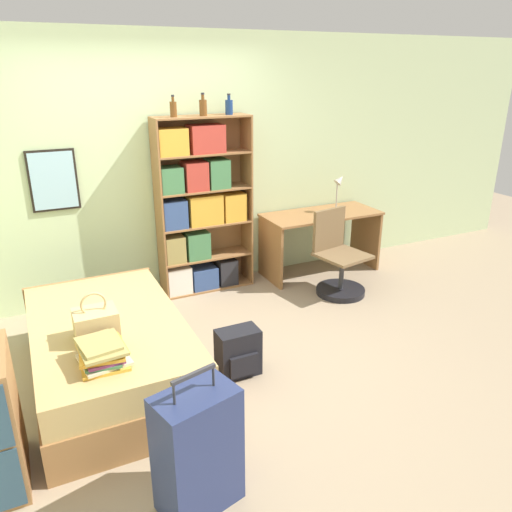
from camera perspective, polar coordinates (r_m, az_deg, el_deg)
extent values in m
plane|color=gray|center=(4.23, -5.92, -11.53)|extent=(14.00, 14.00, 0.00)
cube|color=beige|center=(5.13, -12.38, 9.63)|extent=(10.00, 0.06, 2.60)
cube|color=black|center=(4.97, -22.15, 7.99)|extent=(0.42, 0.02, 0.56)
cube|color=#99C1D6|center=(4.96, -22.13, 7.97)|extent=(0.38, 0.01, 0.52)
cube|color=olive|center=(4.01, -16.16, -11.81)|extent=(1.08, 1.81, 0.29)
cube|color=tan|center=(3.88, -16.53, -8.62)|extent=(1.05, 1.78, 0.22)
cube|color=olive|center=(4.74, -18.23, -5.26)|extent=(1.08, 0.04, 0.51)
cube|color=tan|center=(3.59, -17.81, -7.46)|extent=(0.28, 0.23, 0.21)
torus|color=tan|center=(3.52, -18.08, -5.26)|extent=(0.17, 0.02, 0.17)
cube|color=gold|center=(3.34, -16.94, -11.52)|extent=(0.30, 0.32, 0.02)
cube|color=beige|center=(3.33, -16.94, -11.26)|extent=(0.32, 0.33, 0.02)
cube|color=#427A4C|center=(3.32, -17.04, -10.94)|extent=(0.26, 0.33, 0.02)
cube|color=#7A336B|center=(3.31, -17.10, -10.68)|extent=(0.23, 0.31, 0.02)
cube|color=gold|center=(3.30, -17.23, -10.40)|extent=(0.30, 0.33, 0.02)
cube|color=gold|center=(3.30, -17.19, -10.03)|extent=(0.29, 0.31, 0.01)
cube|color=#99894C|center=(3.29, -17.32, -9.83)|extent=(0.29, 0.37, 0.02)
cube|color=#99894C|center=(3.28, -17.56, -9.56)|extent=(0.26, 0.31, 0.02)
cube|color=navy|center=(2.85, -6.68, -21.22)|extent=(0.48, 0.37, 0.71)
cylinder|color=#2D2D33|center=(2.54, -9.36, -15.27)|extent=(0.01, 0.01, 0.12)
cylinder|color=#2D2D33|center=(2.64, -4.90, -13.45)|extent=(0.01, 0.01, 0.12)
cube|color=#2D2D33|center=(2.55, -7.14, -13.25)|extent=(0.25, 0.09, 0.02)
cube|color=olive|center=(5.05, -11.01, 4.94)|extent=(0.02, 0.30, 1.81)
cube|color=olive|center=(5.35, -1.08, 6.23)|extent=(0.02, 0.30, 1.81)
cube|color=olive|center=(5.31, -6.44, 5.99)|extent=(0.97, 0.01, 1.81)
cube|color=olive|center=(5.48, -5.56, -3.46)|extent=(0.94, 0.30, 0.02)
cube|color=olive|center=(5.35, -5.69, 0.00)|extent=(0.94, 0.30, 0.02)
cube|color=olive|center=(5.23, -5.83, 3.71)|extent=(0.94, 0.30, 0.02)
cube|color=olive|center=(5.14, -5.98, 7.58)|extent=(0.94, 0.30, 0.02)
cube|color=olive|center=(5.06, -6.13, 11.57)|extent=(0.94, 0.30, 0.02)
cube|color=olive|center=(5.02, -6.29, 15.56)|extent=(0.94, 0.30, 0.02)
cube|color=silver|center=(5.32, -8.91, -2.64)|extent=(0.25, 0.22, 0.29)
cube|color=#334C84|center=(5.41, -6.03, -2.41)|extent=(0.27, 0.22, 0.23)
cube|color=#232328|center=(5.48, -3.45, -1.69)|extent=(0.20, 0.22, 0.28)
cube|color=#99894C|center=(5.18, -9.39, 0.85)|extent=(0.20, 0.22, 0.27)
cube|color=#427A4C|center=(5.25, -6.80, 1.30)|extent=(0.24, 0.22, 0.28)
cube|color=#334C84|center=(5.08, -9.42, 4.79)|extent=(0.24, 0.22, 0.29)
cube|color=gold|center=(5.17, -5.95, 5.35)|extent=(0.35, 0.22, 0.30)
cube|color=gold|center=(5.28, -2.72, 5.70)|extent=(0.24, 0.22, 0.29)
cube|color=#427A4C|center=(4.99, -9.79, 8.58)|extent=(0.22, 0.22, 0.25)
cube|color=#B2382D|center=(5.06, -7.02, 9.08)|extent=(0.23, 0.22, 0.28)
cube|color=#427A4C|center=(5.14, -4.46, 9.40)|extent=(0.21, 0.22, 0.29)
cube|color=gold|center=(4.94, -9.66, 12.76)|extent=(0.29, 0.22, 0.25)
cube|color=#B2382D|center=(5.04, -5.75, 13.20)|extent=(0.34, 0.22, 0.27)
cylinder|color=brown|center=(4.89, -9.42, 16.20)|extent=(0.06, 0.06, 0.14)
cylinder|color=brown|center=(4.89, -9.49, 17.27)|extent=(0.03, 0.03, 0.04)
cylinder|color=#232328|center=(4.89, -9.51, 17.62)|extent=(0.03, 0.03, 0.02)
cylinder|color=brown|center=(4.98, -6.07, 16.49)|extent=(0.07, 0.07, 0.15)
cylinder|color=brown|center=(4.97, -6.11, 17.61)|extent=(0.03, 0.03, 0.05)
cylinder|color=#232328|center=(4.97, -6.12, 17.98)|extent=(0.03, 0.03, 0.02)
cylinder|color=navy|center=(5.09, -3.10, 16.61)|extent=(0.08, 0.08, 0.14)
cylinder|color=navy|center=(5.09, -3.12, 17.63)|extent=(0.03, 0.03, 0.04)
cylinder|color=#232328|center=(5.09, -3.13, 17.97)|extent=(0.03, 0.03, 0.02)
cube|color=olive|center=(5.69, 7.49, 4.77)|extent=(1.33, 0.58, 0.02)
cube|color=olive|center=(5.49, 1.65, 0.43)|extent=(0.03, 0.54, 0.69)
cube|color=olive|center=(6.16, 12.40, 2.23)|extent=(0.03, 0.54, 0.69)
cylinder|color=#ADA89E|center=(5.77, 9.11, 5.12)|extent=(0.11, 0.11, 0.02)
cylinder|color=#ADA89E|center=(5.73, 9.20, 6.77)|extent=(0.02, 0.02, 0.33)
cone|color=#ADA89E|center=(5.70, 9.59, 8.61)|extent=(0.14, 0.09, 0.14)
cylinder|color=black|center=(5.38, 9.62, -3.93)|extent=(0.51, 0.51, 0.06)
cylinder|color=#333338|center=(5.31, 9.74, -2.19)|extent=(0.05, 0.05, 0.41)
cube|color=brown|center=(5.22, 9.88, 0.05)|extent=(0.55, 0.55, 0.03)
cube|color=brown|center=(5.29, 8.34, 3.08)|extent=(0.42, 0.12, 0.44)
cube|color=black|center=(3.93, -2.06, -10.91)|extent=(0.33, 0.20, 0.38)
cube|color=black|center=(3.87, -1.36, -12.42)|extent=(0.23, 0.03, 0.17)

